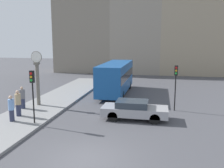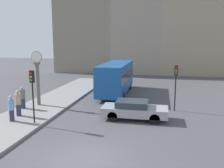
% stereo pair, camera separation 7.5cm
% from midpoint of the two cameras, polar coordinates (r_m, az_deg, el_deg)
% --- Properties ---
extents(ground_plane, '(120.00, 120.00, 0.00)m').
position_cam_midpoint_polar(ground_plane, '(12.08, -6.16, -16.62)').
color(ground_plane, '#47474C').
extents(sidewalk_corner, '(3.94, 24.75, 0.16)m').
position_cam_midpoint_polar(sidewalk_corner, '(23.25, -12.50, -3.48)').
color(sidewalk_corner, gray).
rests_on(sidewalk_corner, ground_plane).
extents(building_row, '(28.63, 5.00, 18.98)m').
position_cam_midpoint_polar(building_row, '(41.48, 8.82, 13.82)').
color(building_row, gray).
rests_on(building_row, ground_plane).
extents(sedan_car, '(4.51, 1.81, 1.30)m').
position_cam_midpoint_polar(sedan_car, '(17.35, 5.19, -5.83)').
color(sedan_car, '#9E9EA3').
rests_on(sedan_car, ground_plane).
extents(bus_distant, '(2.39, 8.81, 3.13)m').
position_cam_midpoint_polar(bus_distant, '(25.29, 1.06, 1.74)').
color(bus_distant, '#195199').
rests_on(bus_distant, ground_plane).
extents(traffic_light_near, '(0.26, 0.24, 3.38)m').
position_cam_midpoint_polar(traffic_light_near, '(16.38, -17.62, -0.34)').
color(traffic_light_near, black).
rests_on(traffic_light_near, sidewalk_corner).
extents(traffic_light_far, '(0.26, 0.24, 3.52)m').
position_cam_midpoint_polar(traffic_light_far, '(19.57, 14.49, 1.25)').
color(traffic_light_far, black).
rests_on(traffic_light_far, ground_plane).
extents(street_clock, '(0.92, 0.38, 4.38)m').
position_cam_midpoint_polar(street_clock, '(21.03, -16.54, 1.31)').
color(street_clock, '#666056').
rests_on(street_clock, sidewalk_corner).
extents(pedestrian_tan_coat, '(0.40, 0.40, 1.82)m').
position_cam_midpoint_polar(pedestrian_tan_coat, '(18.64, -20.56, -4.11)').
color(pedestrian_tan_coat, '#2D334C').
rests_on(pedestrian_tan_coat, sidewalk_corner).
extents(pedestrian_blue_stripe, '(0.37, 0.37, 1.71)m').
position_cam_midpoint_polar(pedestrian_blue_stripe, '(17.59, -21.92, -5.18)').
color(pedestrian_blue_stripe, '#2D334C').
rests_on(pedestrian_blue_stripe, sidewalk_corner).
extents(pedestrian_grey_jacket, '(0.43, 0.43, 1.72)m').
position_cam_midpoint_polar(pedestrian_grey_jacket, '(20.56, -19.68, -2.95)').
color(pedestrian_grey_jacket, '#2D334C').
rests_on(pedestrian_grey_jacket, sidewalk_corner).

